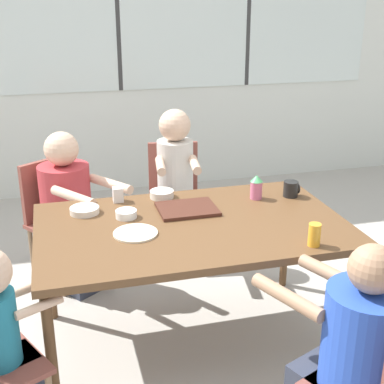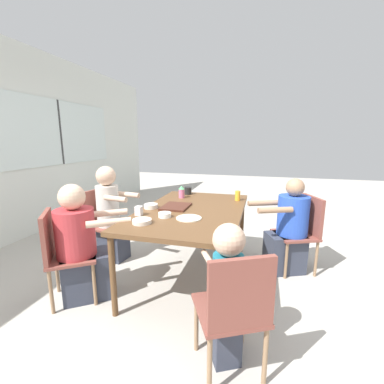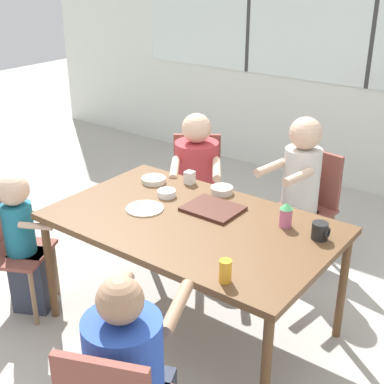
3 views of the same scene
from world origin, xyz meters
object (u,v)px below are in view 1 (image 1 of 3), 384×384
(person_woman_green_shirt, at_px, (71,219))
(person_toddler, at_px, (3,349))
(coffee_mug, at_px, (291,189))
(chair_for_man_teal_shirt, at_px, (174,189))
(sippy_cup, at_px, (256,187))
(juice_glass, at_px, (314,235))
(bowl_fruit, at_px, (126,214))
(milk_carton_small, at_px, (118,195))
(bowl_white_shallow, at_px, (162,194))
(person_man_teal_shirt, at_px, (176,190))
(chair_for_woman_green_shirt, at_px, (55,210))
(person_man_blue_shirt, at_px, (351,372))
(bowl_cereal, at_px, (85,210))

(person_woman_green_shirt, bearing_deg, person_toddler, 40.33)
(coffee_mug, bearing_deg, chair_for_man_teal_shirt, 117.08)
(coffee_mug, relative_size, sippy_cup, 0.65)
(juice_glass, xyz_separation_m, bowl_fruit, (-0.84, 0.58, -0.04))
(milk_carton_small, xyz_separation_m, bowl_white_shallow, (0.26, -0.00, -0.02))
(person_man_teal_shirt, height_order, milk_carton_small, person_man_teal_shirt)
(person_woman_green_shirt, relative_size, person_man_teal_shirt, 0.94)
(person_woman_green_shirt, xyz_separation_m, milk_carton_small, (0.28, -0.45, 0.31))
(chair_for_woman_green_shirt, relative_size, person_man_blue_shirt, 0.81)
(person_man_teal_shirt, height_order, juice_glass, person_man_teal_shirt)
(person_man_teal_shirt, relative_size, sippy_cup, 7.76)
(person_man_blue_shirt, relative_size, bowl_cereal, 6.40)
(person_man_blue_shirt, relative_size, milk_carton_small, 12.03)
(person_woman_green_shirt, distance_m, person_man_blue_shirt, 2.13)
(coffee_mug, bearing_deg, chair_for_woman_green_shirt, 151.12)
(juice_glass, bearing_deg, person_man_teal_shirt, 103.16)
(person_man_blue_shirt, xyz_separation_m, juice_glass, (0.10, 0.57, 0.34))
(person_man_teal_shirt, relative_size, bowl_white_shallow, 7.97)
(chair_for_man_teal_shirt, bearing_deg, person_man_teal_shirt, 90.00)
(person_man_teal_shirt, distance_m, milk_carton_small, 0.85)
(chair_for_man_teal_shirt, distance_m, juice_glass, 1.70)
(bowl_white_shallow, bearing_deg, sippy_cup, -16.56)
(sippy_cup, bearing_deg, chair_for_woman_green_shirt, 147.48)
(person_toddler, bearing_deg, juice_glass, 66.12)
(coffee_mug, bearing_deg, person_woman_green_shirt, 154.06)
(bowl_white_shallow, height_order, bowl_fruit, bowl_white_shallow)
(person_woman_green_shirt, distance_m, milk_carton_small, 0.61)
(bowl_fruit, bearing_deg, milk_carton_small, 92.32)
(bowl_fruit, bearing_deg, chair_for_woman_green_shirt, 114.42)
(sippy_cup, distance_m, bowl_white_shallow, 0.57)
(chair_for_woman_green_shirt, height_order, person_toddler, person_toddler)
(person_man_blue_shirt, bearing_deg, sippy_cup, 64.81)
(person_man_blue_shirt, xyz_separation_m, milk_carton_small, (-0.75, 1.41, 0.33))
(person_toddler, distance_m, milk_carton_small, 1.16)
(coffee_mug, height_order, juice_glass, juice_glass)
(person_woman_green_shirt, bearing_deg, milk_carton_small, 86.35)
(person_woman_green_shirt, height_order, juice_glass, person_woman_green_shirt)
(person_woman_green_shirt, distance_m, juice_glass, 1.74)
(coffee_mug, bearing_deg, person_man_teal_shirt, 122.51)
(chair_for_man_teal_shirt, relative_size, bowl_fruit, 7.24)
(person_woman_green_shirt, xyz_separation_m, person_toddler, (-0.35, -1.37, 0.00))
(person_woman_green_shirt, bearing_deg, chair_for_man_teal_shirt, 168.55)
(sippy_cup, relative_size, bowl_white_shallow, 1.03)
(chair_for_man_teal_shirt, relative_size, milk_carton_small, 9.70)
(person_toddler, relative_size, bowl_white_shallow, 6.68)
(person_man_blue_shirt, relative_size, coffee_mug, 10.99)
(person_woman_green_shirt, relative_size, person_man_blue_shirt, 1.03)
(person_man_teal_shirt, distance_m, juice_glass, 1.55)
(person_toddler, xyz_separation_m, coffee_mug, (1.66, 0.73, 0.32))
(sippy_cup, distance_m, milk_carton_small, 0.83)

